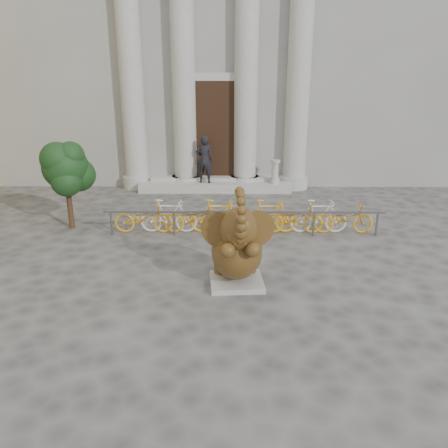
{
  "coord_description": "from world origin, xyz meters",
  "views": [
    {
      "loc": [
        0.51,
        -7.75,
        4.33
      ],
      "look_at": [
        0.42,
        1.84,
        1.1
      ],
      "focal_mm": 35.0,
      "sensor_mm": 36.0,
      "label": 1
    }
  ],
  "objects_px": {
    "tree": "(66,169)",
    "pedestrian": "(204,159)",
    "elephant_statue": "(237,250)",
    "bike_rack": "(243,216)"
  },
  "relations": [
    {
      "from": "elephant_statue",
      "to": "tree",
      "type": "xyz_separation_m",
      "value": [
        -4.89,
        3.77,
        0.99
      ]
    },
    {
      "from": "bike_rack",
      "to": "pedestrian",
      "type": "height_order",
      "value": "pedestrian"
    },
    {
      "from": "elephant_statue",
      "to": "pedestrian",
      "type": "height_order",
      "value": "elephant_statue"
    },
    {
      "from": "pedestrian",
      "to": "tree",
      "type": "bearing_deg",
      "value": 56.0
    },
    {
      "from": "tree",
      "to": "pedestrian",
      "type": "bearing_deg",
      "value": 50.18
    },
    {
      "from": "elephant_statue",
      "to": "pedestrian",
      "type": "bearing_deg",
      "value": 93.47
    },
    {
      "from": "elephant_statue",
      "to": "pedestrian",
      "type": "relative_size",
      "value": 1.24
    },
    {
      "from": "tree",
      "to": "pedestrian",
      "type": "relative_size",
      "value": 1.41
    },
    {
      "from": "elephant_statue",
      "to": "tree",
      "type": "height_order",
      "value": "tree"
    },
    {
      "from": "tree",
      "to": "pedestrian",
      "type": "distance_m",
      "value": 5.9
    }
  ]
}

